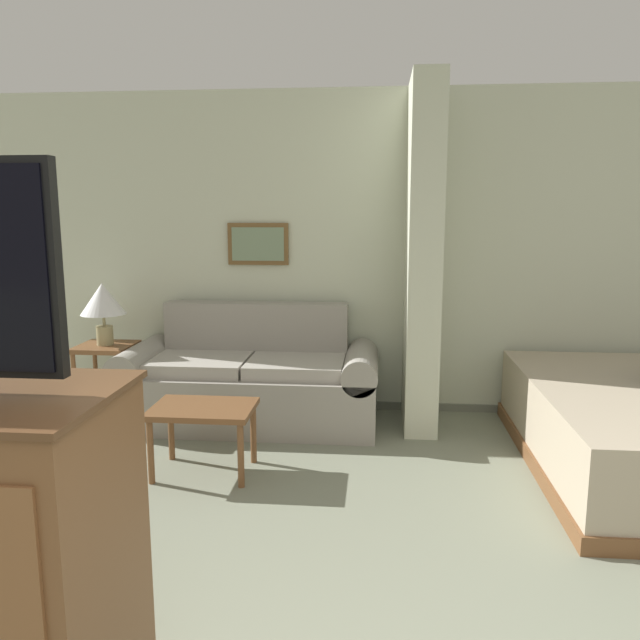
{
  "coord_description": "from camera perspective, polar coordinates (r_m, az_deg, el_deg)",
  "views": [
    {
      "loc": [
        -0.36,
        -0.84,
        1.65
      ],
      "look_at": [
        -0.68,
        2.55,
        1.05
      ],
      "focal_mm": 35.0,
      "sensor_mm": 36.0,
      "label": 1
    }
  ],
  "objects": [
    {
      "name": "wall_partition_pillar",
      "position": [
        4.76,
        9.37,
        5.63
      ],
      "size": [
        0.24,
        0.71,
        2.6
      ],
      "color": "beige",
      "rests_on": "ground_plane"
    },
    {
      "name": "wall_back",
      "position": [
        5.17,
        9.45,
        5.9
      ],
      "size": [
        7.25,
        0.16,
        2.6
      ],
      "color": "beige",
      "rests_on": "ground_plane"
    },
    {
      "name": "table_lamp",
      "position": [
        5.19,
        -19.24,
        1.6
      ],
      "size": [
        0.35,
        0.35,
        0.49
      ],
      "color": "tan",
      "rests_on": "side_table"
    },
    {
      "name": "coffee_table",
      "position": [
        4.03,
        -10.63,
        -8.58
      ],
      "size": [
        0.64,
        0.46,
        0.44
      ],
      "color": "brown",
      "rests_on": "ground_plane"
    },
    {
      "name": "side_table",
      "position": [
        5.27,
        -18.96,
        -3.31
      ],
      "size": [
        0.43,
        0.43,
        0.6
      ],
      "color": "brown",
      "rests_on": "ground_plane"
    },
    {
      "name": "couch",
      "position": [
        4.95,
        -6.36,
        -5.57
      ],
      "size": [
        1.99,
        0.84,
        0.91
      ],
      "color": "gray",
      "rests_on": "ground_plane"
    }
  ]
}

